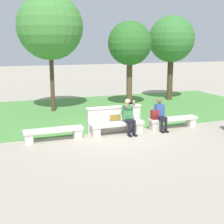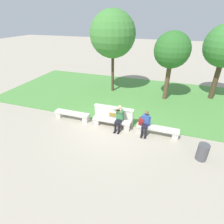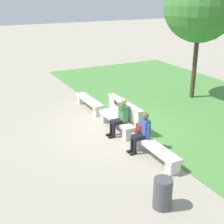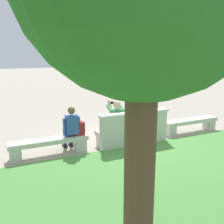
{
  "view_description": "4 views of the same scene",
  "coord_description": "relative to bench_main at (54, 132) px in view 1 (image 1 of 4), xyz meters",
  "views": [
    {
      "loc": [
        -4.12,
        -10.54,
        3.33
      ],
      "look_at": [
        -0.43,
        -0.58,
        1.01
      ],
      "focal_mm": 50.0,
      "sensor_mm": 36.0,
      "label": 1
    },
    {
      "loc": [
        2.52,
        -7.48,
        5.29
      ],
      "look_at": [
        0.07,
        -0.15,
        0.99
      ],
      "focal_mm": 28.0,
      "sensor_mm": 36.0,
      "label": 2
    },
    {
      "loc": [
        9.05,
        -4.91,
        4.67
      ],
      "look_at": [
        0.13,
        -0.24,
        0.77
      ],
      "focal_mm": 50.0,
      "sensor_mm": 36.0,
      "label": 3
    },
    {
      "loc": [
        3.71,
        6.59,
        2.66
      ],
      "look_at": [
        0.26,
        -0.63,
        0.83
      ],
      "focal_mm": 42.0,
      "sensor_mm": 36.0,
      "label": 4
    }
  ],
  "objects": [
    {
      "name": "bench_main",
      "position": [
        0.0,
        0.0,
        0.0
      ],
      "size": [
        2.07,
        0.4,
        0.45
      ],
      "color": "beige",
      "rests_on": "ground"
    },
    {
      "name": "person_photographer",
      "position": [
        2.82,
        -0.08,
        0.43
      ],
      "size": [
        0.47,
        0.72,
        1.32
      ],
      "color": "black",
      "rests_on": "ground"
    },
    {
      "name": "tree_right_background",
      "position": [
        4.86,
        4.59,
        3.02
      ],
      "size": [
        2.27,
        2.27,
        4.5
      ],
      "color": "brown",
      "rests_on": "ground"
    },
    {
      "name": "bench_mid",
      "position": [
        4.79,
        0.0,
        0.0
      ],
      "size": [
        2.07,
        0.4,
        0.45
      ],
      "color": "beige",
      "rests_on": "ground"
    },
    {
      "name": "person_distant",
      "position": [
        4.17,
        -0.07,
        0.37
      ],
      "size": [
        0.48,
        0.67,
        1.26
      ],
      "color": "black",
      "rests_on": "ground"
    },
    {
      "name": "tree_left_background",
      "position": [
        8.01,
        5.75,
        3.27
      ],
      "size": [
        2.68,
        2.68,
        4.95
      ],
      "color": "#4C3826",
      "rests_on": "ground"
    },
    {
      "name": "bench_near",
      "position": [
        2.4,
        0.0,
        0.0
      ],
      "size": [
        2.07,
        0.4,
        0.45
      ],
      "color": "beige",
      "rests_on": "ground"
    },
    {
      "name": "grass_strip",
      "position": [
        2.4,
        4.38,
        -0.29
      ],
      "size": [
        18.86,
        8.0,
        0.03
      ],
      "primitive_type": "cube",
      "color": "#518E42",
      "rests_on": "ground"
    },
    {
      "name": "backrest_wall_with_plaque",
      "position": [
        2.4,
        0.34,
        0.21
      ],
      "size": [
        2.19,
        0.24,
        1.01
      ],
      "color": "beige",
      "rests_on": "ground"
    },
    {
      "name": "tree_behind_wall",
      "position": [
        0.83,
        4.87,
        3.82
      ],
      "size": [
        3.15,
        3.15,
        5.71
      ],
      "color": "#4C3826",
      "rests_on": "ground"
    },
    {
      "name": "ground_plane",
      "position": [
        2.4,
        0.0,
        -0.3
      ],
      "size": [
        80.0,
        80.0,
        0.0
      ],
      "primitive_type": "plane",
      "color": "#A89E8C"
    },
    {
      "name": "backpack",
      "position": [
        3.97,
        0.01,
        0.32
      ],
      "size": [
        0.28,
        0.24,
        0.43
      ],
      "color": "maroon",
      "rests_on": "bench_mid"
    }
  ]
}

